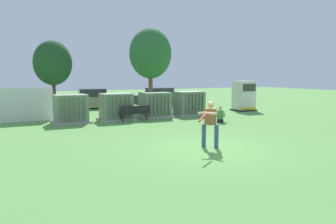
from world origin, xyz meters
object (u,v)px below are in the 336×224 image
at_px(batter, 210,122).
at_px(sports_ball, 212,153).
at_px(parked_car_right_of_center, 159,98).
at_px(seated_spectator, 220,116).
at_px(backpack, 210,120).
at_px(transformer_east, 189,104).
at_px(transformer_west, 71,109).
at_px(transformer_mid_east, 155,105).
at_px(generator_enclosure, 244,96).
at_px(transformer_mid_west, 116,107).
at_px(park_bench, 135,112).
at_px(parked_car_leftmost, 24,102).
at_px(parked_car_left_of_center, 91,99).

bearing_deg(batter, sports_ball, -118.41).
bearing_deg(parked_car_right_of_center, seated_spectator, -94.73).
bearing_deg(backpack, transformer_east, 76.63).
height_order(transformer_west, transformer_mid_east, same).
bearing_deg(parked_car_right_of_center, generator_enclosure, -55.84).
xyz_separation_m(transformer_mid_east, batter, (-1.68, -8.85, 0.19)).
distance_m(transformer_mid_west, batter, 8.86).
height_order(transformer_mid_west, parked_car_right_of_center, same).
height_order(transformer_west, batter, batter).
height_order(transformer_east, park_bench, transformer_east).
relative_size(transformer_west, parked_car_leftmost, 0.48).
bearing_deg(transformer_west, transformer_mid_west, -0.29).
distance_m(park_bench, parked_car_leftmost, 9.70).
bearing_deg(parked_car_right_of_center, transformer_mid_west, -130.78).
bearing_deg(sports_ball, batter, 61.59).
height_order(transformer_mid_east, parked_car_left_of_center, same).
bearing_deg(parked_car_left_of_center, generator_enclosure, -34.29).
xyz_separation_m(generator_enclosure, backpack, (-6.12, -4.46, -0.92)).
relative_size(batter, sports_ball, 19.33).
distance_m(transformer_west, parked_car_right_of_center, 11.16).
height_order(transformer_west, backpack, transformer_west).
bearing_deg(transformer_west, parked_car_leftmost, 108.66).
distance_m(transformer_west, parked_car_leftmost, 7.16).
bearing_deg(transformer_east, transformer_west, -179.54).
bearing_deg(seated_spectator, park_bench, 148.34).
bearing_deg(sports_ball, parked_car_leftmost, 108.45).
relative_size(batter, parked_car_right_of_center, 0.40).
bearing_deg(batter, transformer_mid_east, 79.24).
distance_m(parked_car_left_of_center, parked_car_right_of_center, 5.92).
distance_m(transformer_west, transformer_mid_west, 2.67).
bearing_deg(seated_spectator, generator_enclosure, 38.99).
distance_m(transformer_mid_east, parked_car_right_of_center, 7.75).
relative_size(park_bench, seated_spectator, 1.87).
xyz_separation_m(transformer_west, sports_ball, (3.18, -9.62, -0.74)).
height_order(transformer_mid_east, batter, batter).
bearing_deg(transformer_west, sports_ball, -71.70).
bearing_deg(backpack, transformer_west, 150.84).
bearing_deg(transformer_mid_east, generator_enclosure, 4.18).
relative_size(generator_enclosure, parked_car_right_of_center, 0.53).
xyz_separation_m(batter, parked_car_left_of_center, (-0.80, 16.39, -0.22)).
bearing_deg(backpack, parked_car_leftmost, 130.88).
relative_size(transformer_mid_west, backpack, 4.77).
xyz_separation_m(transformer_mid_west, sports_ball, (0.51, -9.61, -0.74)).
distance_m(transformer_mid_east, park_bench, 2.05).
relative_size(sports_ball, parked_car_right_of_center, 0.02).
bearing_deg(parked_car_leftmost, batter, -69.27).
xyz_separation_m(backpack, parked_car_right_of_center, (1.78, 10.85, 0.54)).
xyz_separation_m(parked_car_leftmost, parked_car_right_of_center, (11.00, 0.20, 0.00)).
height_order(generator_enclosure, batter, generator_enclosure).
xyz_separation_m(generator_enclosure, sports_ball, (-9.86, -10.21, -1.09)).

